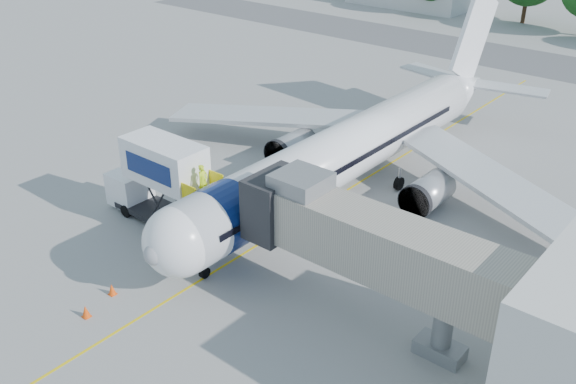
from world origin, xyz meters
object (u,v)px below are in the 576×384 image
Objects in this scene: aircraft at (353,148)px; jet_bridge at (360,239)px; catering_hiloader at (159,182)px; ground_tug at (53,362)px.

aircraft is 2.71× the size of jet_bridge.
jet_bridge is 14.34m from catering_hiloader.
aircraft reaches higher than ground_tug.
jet_bridge is 1.64× the size of catering_hiloader.
aircraft is 9.33× the size of ground_tug.
ground_tug is at bearing -123.10° from jet_bridge.
aircraft is 12.77m from catering_hiloader.
jet_bridge is at bearing 0.01° from catering_hiloader.
jet_bridge is 14.41m from ground_tug.
catering_hiloader is (-14.25, -0.00, -1.58)m from jet_bridge.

